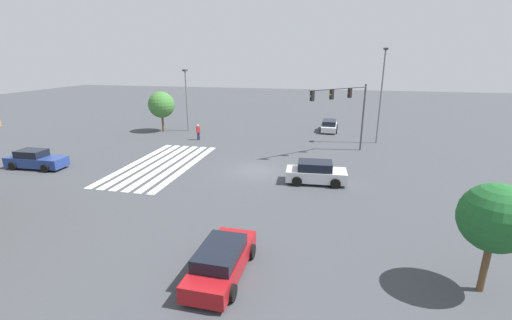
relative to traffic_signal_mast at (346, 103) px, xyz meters
The scene contains 12 objects.
ground_plane 10.75m from the traffic_signal_mast, 45.00° to the right, with size 146.88×146.88×0.00m, color #3D3F44.
crosswalk_markings 17.16m from the traffic_signal_mast, 65.55° to the right, with size 12.47×5.35×0.01m.
traffic_signal_mast is the anchor object (origin of this frame).
car_0 26.79m from the traffic_signal_mast, 67.99° to the right, with size 2.00×4.87×1.52m.
car_1 9.52m from the traffic_signal_mast, 13.84° to the right, with size 2.31×4.36×1.58m.
car_2 21.37m from the traffic_signal_mast, 14.59° to the right, with size 4.74×2.11×1.41m.
car_3 11.03m from the traffic_signal_mast, behind, with size 4.53×2.07×1.35m.
pedestrian 15.91m from the traffic_signal_mast, 98.31° to the right, with size 0.41×0.41×1.71m.
street_light_pole_a 6.24m from the traffic_signal_mast, 144.81° to the left, with size 0.80×0.36×9.58m.
street_light_pole_b 19.50m from the traffic_signal_mast, 109.72° to the right, with size 0.80×0.36×7.32m.
tree_corner_a 19.75m from the traffic_signal_mast, 14.31° to the left, with size 2.58×2.58×4.41m.
tree_corner_b 21.96m from the traffic_signal_mast, 104.71° to the right, with size 3.11×3.11×4.80m.
Camera 1 is at (25.19, 5.61, 8.74)m, focal length 24.00 mm.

